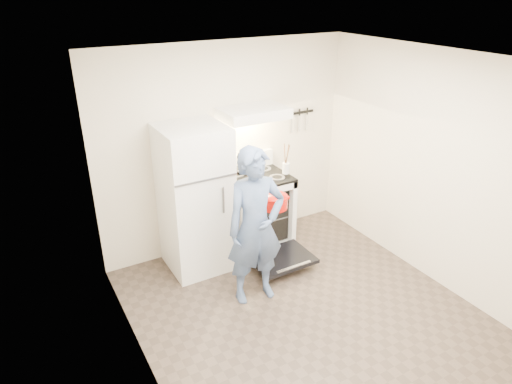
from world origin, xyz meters
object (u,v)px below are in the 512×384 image
person (256,227)px  tea_kettle (242,162)px  refrigerator (195,199)px  stove_body (257,213)px  dutch_oven (274,202)px

person → tea_kettle: bearing=74.9°
refrigerator → person: 0.92m
stove_body → refrigerator: bearing=-178.2°
refrigerator → tea_kettle: (0.71, 0.21, 0.24)m
person → refrigerator: bearing=114.4°
refrigerator → person: refrigerator is taller
dutch_oven → person: bearing=-147.1°
dutch_oven → stove_body: bearing=76.7°
stove_body → person: person is taller
tea_kettle → refrigerator: bearing=-163.3°
refrigerator → tea_kettle: refrigerator is taller
person → dutch_oven: size_ratio=4.75×
refrigerator → person: bearing=-71.9°
refrigerator → dutch_oven: bearing=-43.9°
stove_body → person: 1.10m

